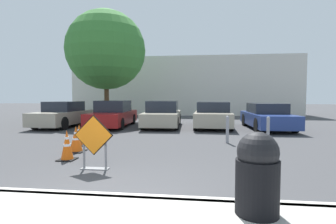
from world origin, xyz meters
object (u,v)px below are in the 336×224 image
(traffic_cone_third, at_px, (79,135))
(bollard_second, at_px, (268,129))
(parked_car_fifth, at_px, (267,117))
(parked_car_second, at_px, (113,115))
(traffic_cone_nearest, at_px, (67,145))
(road_closed_sign, at_px, (94,141))
(bollard_nearest, at_px, (227,129))
(traffic_cone_second, at_px, (76,139))
(parked_car_third, at_px, (163,115))
(parked_car_nearest, at_px, (64,115))
(parked_car_fourth, at_px, (213,116))
(trash_bin, at_px, (257,173))

(traffic_cone_third, distance_m, bollard_second, 6.63)
(traffic_cone_third, distance_m, parked_car_fifth, 9.42)
(parked_car_second, bearing_deg, traffic_cone_nearest, 97.32)
(road_closed_sign, relative_size, bollard_nearest, 1.27)
(road_closed_sign, height_order, traffic_cone_nearest, road_closed_sign)
(traffic_cone_second, bearing_deg, traffic_cone_nearest, -75.98)
(parked_car_third, bearing_deg, bollard_nearest, 120.57)
(bollard_nearest, height_order, bollard_second, bollard_nearest)
(traffic_cone_second, height_order, parked_car_nearest, parked_car_nearest)
(traffic_cone_nearest, xyz_separation_m, parked_car_third, (1.43, 7.87, 0.27))
(traffic_cone_third, xyz_separation_m, parked_car_fourth, (4.84, 5.76, 0.31))
(parked_car_fourth, bearing_deg, bollard_nearest, 95.67)
(road_closed_sign, bearing_deg, trash_bin, -35.11)
(parked_car_fourth, relative_size, trash_bin, 3.80)
(traffic_cone_second, height_order, parked_car_second, parked_car_second)
(road_closed_sign, bearing_deg, parked_car_third, 87.72)
(parked_car_second, bearing_deg, traffic_cone_third, 94.42)
(parked_car_fourth, bearing_deg, road_closed_sign, 72.31)
(bollard_nearest, bearing_deg, parked_car_fourth, 93.48)
(traffic_cone_nearest, bearing_deg, traffic_cone_second, 104.02)
(traffic_cone_third, xyz_separation_m, bollard_nearest, (5.13, 1.04, 0.17))
(road_closed_sign, height_order, traffic_cone_third, road_closed_sign)
(traffic_cone_nearest, height_order, parked_car_fourth, parked_car_fourth)
(parked_car_third, bearing_deg, parked_car_second, 2.03)
(parked_car_fifth, xyz_separation_m, bollard_nearest, (-2.48, -4.51, -0.11))
(bollard_nearest, bearing_deg, parked_car_fifth, 61.24)
(road_closed_sign, height_order, trash_bin, road_closed_sign)
(parked_car_second, height_order, parked_car_fourth, parked_car_second)
(road_closed_sign, bearing_deg, bollard_nearest, 48.86)
(parked_car_third, xyz_separation_m, bollard_nearest, (3.05, -4.77, -0.14))
(traffic_cone_nearest, distance_m, bollard_nearest, 5.45)
(road_closed_sign, xyz_separation_m, parked_car_nearest, (-5.18, 8.11, -0.02))
(traffic_cone_nearest, bearing_deg, parked_car_fourth, 61.79)
(parked_car_second, relative_size, parked_car_fifth, 1.00)
(parked_car_nearest, bearing_deg, parked_car_third, -172.90)
(road_closed_sign, xyz_separation_m, traffic_cone_nearest, (-1.08, 0.79, -0.28))
(traffic_cone_nearest, xyz_separation_m, parked_car_second, (-1.34, 7.67, 0.28))
(bollard_second, bearing_deg, traffic_cone_second, -161.32)
(parked_car_second, relative_size, parked_car_third, 1.09)
(parked_car_second, height_order, bollard_second, parked_car_second)
(parked_car_nearest, distance_m, parked_car_fifth, 11.06)
(parked_car_nearest, bearing_deg, road_closed_sign, 123.99)
(traffic_cone_third, height_order, trash_bin, trash_bin)
(traffic_cone_third, relative_size, parked_car_second, 0.15)
(parked_car_fifth, height_order, trash_bin, parked_car_fifth)
(parked_car_fourth, xyz_separation_m, parked_car_fifth, (2.76, -0.21, -0.02))
(road_closed_sign, bearing_deg, parked_car_nearest, 122.60)
(road_closed_sign, xyz_separation_m, trash_bin, (3.16, -2.22, 0.01))
(traffic_cone_nearest, height_order, bollard_second, bollard_second)
(parked_car_second, bearing_deg, parked_car_fourth, 178.92)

